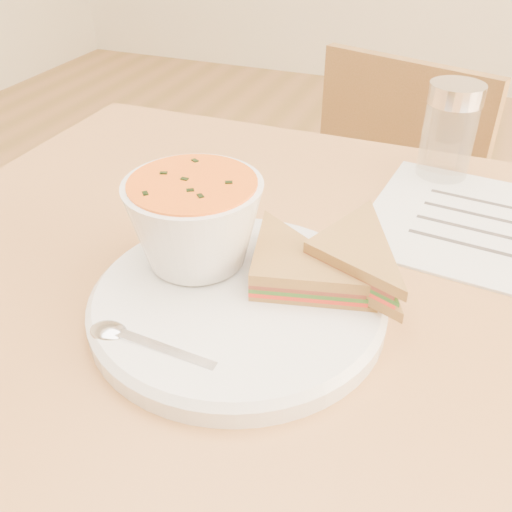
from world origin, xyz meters
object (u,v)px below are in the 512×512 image
at_px(dining_table, 324,506).
at_px(chair_far, 345,276).
at_px(condiment_shaker, 449,132).
at_px(soup_bowl, 195,226).
at_px(plate, 238,303).

bearing_deg(dining_table, chair_far, 101.45).
bearing_deg(condiment_shaker, soup_bowl, -121.40).
bearing_deg(soup_bowl, chair_far, 85.35).
distance_m(chair_far, condiment_shaker, 0.49).
distance_m(soup_bowl, condiment_shaker, 0.37).
relative_size(dining_table, condiment_shaker, 8.28).
relative_size(plate, condiment_shaker, 2.21).
relative_size(dining_table, soup_bowl, 7.86).
bearing_deg(chair_far, soup_bowl, 103.33).
bearing_deg(dining_table, condiment_shaker, 79.31).
height_order(dining_table, chair_far, chair_far).
relative_size(dining_table, chair_far, 1.26).
height_order(dining_table, condiment_shaker, condiment_shaker).
height_order(chair_far, plate, chair_far).
xyz_separation_m(plate, soup_bowl, (-0.06, 0.03, 0.05)).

